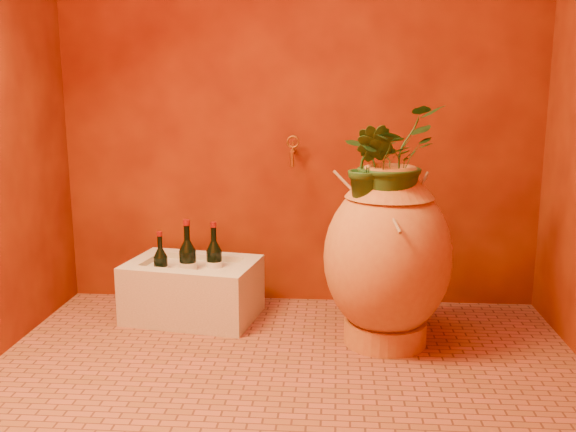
# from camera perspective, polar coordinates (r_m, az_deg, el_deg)

# --- Properties ---
(floor) EXTENTS (2.50, 2.50, 0.00)m
(floor) POSITION_cam_1_polar(r_m,az_deg,el_deg) (2.63, -0.35, -14.52)
(floor) COLOR brown
(floor) RESTS_ON ground
(wall_back) EXTENTS (2.50, 0.02, 2.50)m
(wall_back) POSITION_cam_1_polar(r_m,az_deg,el_deg) (3.36, 1.03, 13.23)
(wall_back) COLOR #531204
(wall_back) RESTS_ON ground
(amphora) EXTENTS (0.62, 0.62, 0.81)m
(amphora) POSITION_cam_1_polar(r_m,az_deg,el_deg) (2.89, 8.82, -3.60)
(amphora) COLOR #B57833
(amphora) RESTS_ON floor
(stone_basin) EXTENTS (0.69, 0.53, 0.29)m
(stone_basin) POSITION_cam_1_polar(r_m,az_deg,el_deg) (3.28, -8.44, -6.59)
(stone_basin) COLOR beige
(stone_basin) RESTS_ON floor
(wine_bottle_a) EXTENTS (0.07, 0.07, 0.29)m
(wine_bottle_a) POSITION_cam_1_polar(r_m,az_deg,el_deg) (3.23, -11.22, -4.61)
(wine_bottle_a) COLOR black
(wine_bottle_a) RESTS_ON stone_basin
(wine_bottle_b) EXTENTS (0.08, 0.08, 0.33)m
(wine_bottle_b) POSITION_cam_1_polar(r_m,az_deg,el_deg) (3.22, -6.57, -4.26)
(wine_bottle_b) COLOR black
(wine_bottle_b) RESTS_ON stone_basin
(wine_bottle_c) EXTENTS (0.09, 0.09, 0.35)m
(wine_bottle_c) POSITION_cam_1_polar(r_m,az_deg,el_deg) (3.19, -8.89, -4.34)
(wine_bottle_c) COLOR black
(wine_bottle_c) RESTS_ON stone_basin
(wall_tap) EXTENTS (0.07, 0.14, 0.15)m
(wall_tap) POSITION_cam_1_polar(r_m,az_deg,el_deg) (3.30, 0.43, 5.94)
(wall_tap) COLOR #A06F25
(wall_tap) RESTS_ON wall_back
(plant_main) EXTENTS (0.54, 0.55, 0.46)m
(plant_main) POSITION_cam_1_polar(r_m,az_deg,el_deg) (2.80, 9.09, 5.02)
(plant_main) COLOR #1E4117
(plant_main) RESTS_ON amphora
(plant_side) EXTENTS (0.24, 0.22, 0.35)m
(plant_side) POSITION_cam_1_polar(r_m,az_deg,el_deg) (2.73, 7.33, 4.45)
(plant_side) COLOR #1E4117
(plant_side) RESTS_ON amphora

